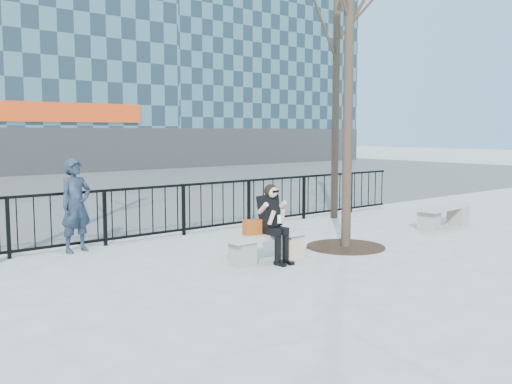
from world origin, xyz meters
TOP-DOWN VIEW (x-y plane):
  - ground at (0.00, 0.00)m, footprint 120.00×120.00m
  - street_surface at (0.00, 15.00)m, footprint 60.00×23.00m
  - railing at (0.00, 3.00)m, footprint 14.00×0.06m
  - building_right at (20.00, 27.00)m, footprint 16.20×10.20m
  - tree_right at (4.50, 2.60)m, footprint 2.80×2.80m
  - tree_grate at (1.90, -0.10)m, footprint 1.50×1.50m
  - bench_main at (0.00, 0.00)m, footprint 1.65×0.46m
  - bench_second at (5.39, -0.02)m, footprint 1.79×0.50m
  - seated_woman at (0.00, -0.16)m, footprint 0.50×0.64m
  - handbag at (-0.33, 0.02)m, footprint 0.32×0.18m
  - shopping_bag at (0.52, -0.13)m, footprint 0.36×0.15m
  - standing_man at (-2.25, 2.80)m, footprint 0.71×0.55m

SIDE VIEW (x-z plane):
  - ground at x=0.00m, z-range 0.00..0.00m
  - street_surface at x=0.00m, z-range 0.00..0.01m
  - tree_grate at x=1.90m, z-range 0.00..0.02m
  - shopping_bag at x=0.52m, z-range 0.00..0.34m
  - bench_main at x=0.00m, z-range 0.06..0.55m
  - bench_second at x=5.39m, z-range 0.06..0.59m
  - railing at x=0.00m, z-range 0.00..1.11m
  - handbag at x=-0.33m, z-range 0.49..0.75m
  - seated_woman at x=0.00m, z-range 0.00..1.34m
  - standing_man at x=-2.25m, z-range 0.00..1.73m
  - tree_right at x=4.50m, z-range 1.74..8.74m
  - building_right at x=20.00m, z-range 0.00..20.60m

